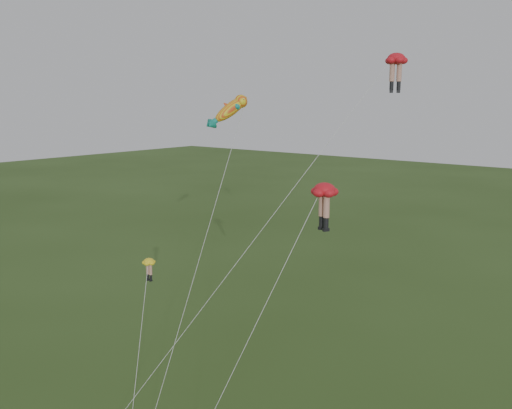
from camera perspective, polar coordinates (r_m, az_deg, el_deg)
The scene contains 4 objects.
legs_kite_red_high at distance 36.04m, azimuth 13.29°, elevation 13.06°, with size 11.65×14.85×21.99m.
legs_kite_red_mid at distance 31.38m, azimuth 6.70°, elevation 0.81°, with size 4.93×8.06×14.77m.
legs_kite_yellow at distance 36.79m, azimuth -10.76°, elevation -6.68°, with size 2.97×4.47×9.36m.
fish_kite at distance 36.52m, azimuth -2.56°, elevation 9.32°, with size 2.11×9.53×19.75m.
Camera 1 is at (23.14, -20.95, 19.22)m, focal length 40.00 mm.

